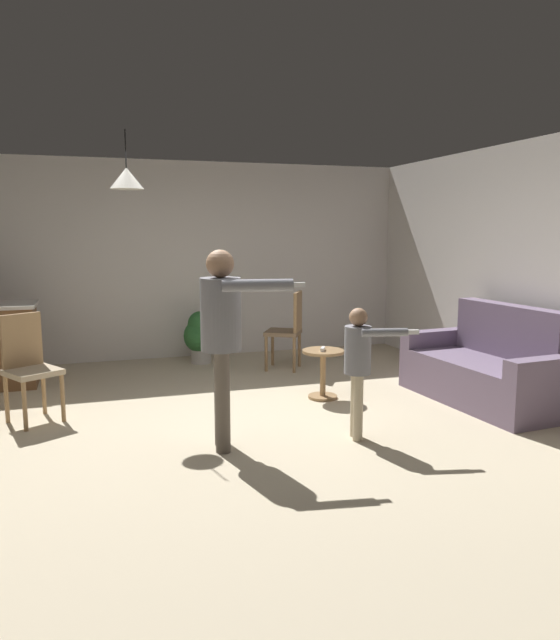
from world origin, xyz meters
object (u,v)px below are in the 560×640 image
person_child (359,358)px  dining_chair_near_wall (289,327)px  couch_floral (488,370)px  side_table_by_couch (323,368)px  dining_chair_by_counter (29,363)px  person_adult (223,327)px  spare_remote_on_table (323,349)px  potted_plant_corner (201,335)px

person_child → dining_chair_near_wall: 2.64m
dining_chair_near_wall → couch_floral: bearing=-113.4°
couch_floral → side_table_by_couch: 1.70m
person_child → dining_chair_by_counter: 3.03m
person_adult → dining_chair_near_wall: bearing=159.9°
side_table_by_couch → dining_chair_near_wall: bearing=86.5°
side_table_by_couch → person_child: person_child is taller
person_adult → spare_remote_on_table: size_ratio=12.43×
person_adult → spare_remote_on_table: 1.76m
person_adult → person_child: 1.18m
couch_floral → person_adult: (-2.89, -0.49, 0.67)m
person_adult → spare_remote_on_table: person_adult is taller
dining_chair_by_counter → side_table_by_couch: bearing=146.6°
person_child → potted_plant_corner: (-0.74, 3.32, -0.31)m
dining_chair_near_wall → potted_plant_corner: bearing=85.3°
side_table_by_couch → person_adult: (-1.31, -1.12, 0.68)m
person_child → person_adult: bearing=-82.9°
side_table_by_couch → dining_chair_near_wall: dining_chair_near_wall is taller
person_child → dining_chair_by_counter: size_ratio=1.13×
couch_floral → person_child: 1.90m
person_child → potted_plant_corner: person_child is taller
couch_floral → person_adult: bearing=95.2°
dining_chair_near_wall → spare_remote_on_table: size_ratio=7.69×
person_adult → potted_plant_corner: 3.28m
person_adult → potted_plant_corner: (0.39, 3.20, -0.62)m
couch_floral → dining_chair_by_counter: 4.53m
couch_floral → side_table_by_couch: size_ratio=3.58×
dining_chair_near_wall → spare_remote_on_table: bearing=-154.1°
couch_floral → dining_chair_near_wall: size_ratio=1.86×
couch_floral → person_child: size_ratio=1.65×
side_table_by_couch → dining_chair_by_counter: dining_chair_by_counter is taller
person_child → spare_remote_on_table: bearing=-174.4°
person_adult → person_child: bearing=93.0°
dining_chair_by_counter → potted_plant_corner: dining_chair_by_counter is taller
couch_floral → dining_chair_near_wall: same height
couch_floral → dining_chair_near_wall: 2.52m
person_child → dining_chair_near_wall: person_child is taller
dining_chair_near_wall → side_table_by_couch: bearing=-153.5°
dining_chair_by_counter → spare_remote_on_table: bearing=146.0°
potted_plant_corner → person_child: bearing=-77.4°
spare_remote_on_table → dining_chair_by_counter: bearing=176.7°
person_child → potted_plant_corner: 3.42m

